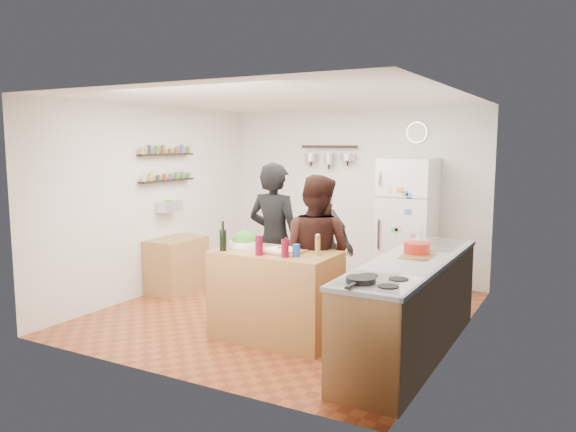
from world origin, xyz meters
The scene contains 26 objects.
room_shell centered at (0.00, 0.39, 1.25)m, with size 4.20×4.20×4.20m.
prep_island centered at (0.35, -0.79, 0.46)m, with size 1.25×0.72×0.91m, color #A16B3B.
pizza_board centered at (0.43, -0.81, 0.92)m, with size 0.42×0.34×0.02m, color brown.
pizza centered at (0.43, -0.81, 0.94)m, with size 0.34×0.34×0.02m, color beige.
salad_bowl centered at (-0.07, -0.74, 0.94)m, with size 0.32×0.32×0.06m, color white.
wine_bottle centered at (-0.15, -1.01, 1.02)m, with size 0.07×0.07×0.22m, color black.
wine_glass_near centered at (0.30, -1.03, 1.00)m, with size 0.08×0.08×0.19m, color #5F081C.
wine_glass_far centered at (0.57, -0.99, 1.00)m, with size 0.07×0.07×0.18m, color #5E0819.
pepper_mill centered at (0.80, -0.74, 0.99)m, with size 0.05×0.05×0.17m, color olive.
salt_canister centered at (0.65, -0.91, 0.97)m, with size 0.07×0.07×0.12m, color navy.
person_left centered at (-0.02, -0.19, 0.90)m, with size 0.65×0.43×1.79m, color black.
person_center centered at (0.58, -0.34, 0.84)m, with size 0.82×0.64×1.68m, color black.
person_back centered at (0.40, 0.24, 0.79)m, with size 0.93×0.39×1.58m, color #322F2C.
counter_run centered at (1.70, -0.55, 0.45)m, with size 0.63×2.63×0.90m, color #9E7042.
stove_top centered at (1.70, -1.50, 0.91)m, with size 0.60×0.62×0.02m, color white.
skillet centered at (1.60, -1.61, 0.94)m, with size 0.24×0.24×0.05m, color black.
sink centered at (1.70, 0.30, 0.92)m, with size 0.50×0.80×0.03m, color silver.
cutting_board centered at (1.70, -0.40, 0.91)m, with size 0.30×0.40×0.02m, color olive.
red_bowl centered at (1.65, -0.23, 0.97)m, with size 0.26×0.26×0.11m, color #A02012.
fridge centered at (0.95, 1.75, 0.90)m, with size 0.70×0.68×1.80m, color white.
wall_clock centered at (0.95, 2.08, 2.15)m, with size 0.30×0.30×0.03m, color silver.
spice_shelf_lower centered at (-1.93, 0.20, 1.50)m, with size 0.12×1.00×0.03m, color black.
spice_shelf_upper centered at (-1.93, 0.20, 1.85)m, with size 0.12×1.00×0.03m, color black.
produce_basket centered at (-1.90, 0.20, 1.15)m, with size 0.18×0.35×0.14m, color silver.
side_table centered at (-1.74, 0.13, 0.36)m, with size 0.50×0.80×0.73m, color #A78146.
pot_rack centered at (-0.35, 2.00, 1.95)m, with size 0.90×0.04×0.04m, color black.
Camera 1 is at (3.18, -5.66, 2.02)m, focal length 35.00 mm.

